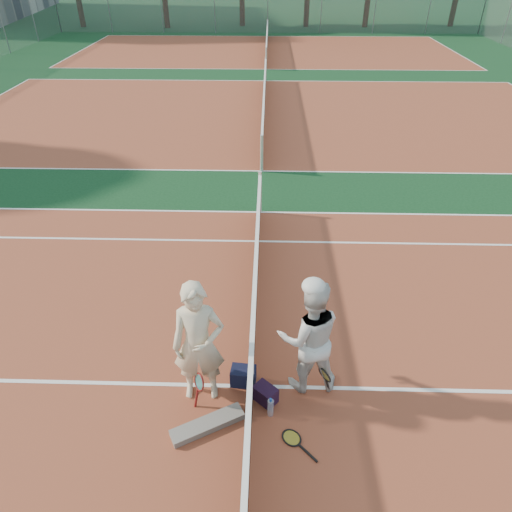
# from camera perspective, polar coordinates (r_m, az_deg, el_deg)

# --- Properties ---
(ground) EXTENTS (130.00, 130.00, 0.00)m
(ground) POSITION_cam_1_polar(r_m,az_deg,el_deg) (7.21, -0.45, -15.99)
(ground) COLOR #0E3419
(ground) RESTS_ON ground
(court_main) EXTENTS (23.77, 10.97, 0.01)m
(court_main) POSITION_cam_1_polar(r_m,az_deg,el_deg) (7.21, -0.45, -15.97)
(court_main) COLOR brown
(court_main) RESTS_ON ground
(court_far_a) EXTENTS (23.77, 10.97, 0.01)m
(court_far_a) POSITION_cam_1_polar(r_m,az_deg,el_deg) (18.94, 1.01, 17.26)
(court_far_a) COLOR brown
(court_far_a) RESTS_ON ground
(court_far_b) EXTENTS (23.77, 10.97, 0.01)m
(court_far_b) POSITION_cam_1_polar(r_m,az_deg,el_deg) (32.09, 1.35, 24.33)
(court_far_b) COLOR brown
(court_far_b) RESTS_ON ground
(net_main) EXTENTS (0.10, 10.98, 1.02)m
(net_main) POSITION_cam_1_polar(r_m,az_deg,el_deg) (6.83, -0.47, -13.25)
(net_main) COLOR black
(net_main) RESTS_ON ground
(net_far_a) EXTENTS (0.10, 10.98, 1.02)m
(net_far_a) POSITION_cam_1_polar(r_m,az_deg,el_deg) (18.79, 1.02, 18.74)
(net_far_a) COLOR black
(net_far_a) RESTS_ON ground
(net_far_b) EXTENTS (0.10, 10.98, 1.02)m
(net_far_b) POSITION_cam_1_polar(r_m,az_deg,el_deg) (32.00, 1.37, 25.22)
(net_far_b) COLOR black
(net_far_b) RESTS_ON ground
(fence_back) EXTENTS (32.00, 0.06, 3.00)m
(fence_back) POSITION_cam_1_polar(r_m,az_deg,el_deg) (38.82, 1.48, 28.29)
(fence_back) COLOR slate
(fence_back) RESTS_ON ground
(player_a) EXTENTS (0.77, 0.54, 2.00)m
(player_a) POSITION_cam_1_polar(r_m,az_deg,el_deg) (6.45, -7.19, -10.85)
(player_a) COLOR beige
(player_a) RESTS_ON ground
(player_b) EXTENTS (1.00, 0.82, 1.90)m
(player_b) POSITION_cam_1_polar(r_m,az_deg,el_deg) (6.62, 6.67, -10.01)
(player_b) COLOR silver
(player_b) RESTS_ON ground
(racket_red) EXTENTS (0.29, 0.31, 0.59)m
(racket_red) POSITION_cam_1_polar(r_m,az_deg,el_deg) (6.84, -7.02, -16.26)
(racket_red) COLOR maroon
(racket_red) RESTS_ON ground
(racket_black_held) EXTENTS (0.33, 0.34, 0.58)m
(racket_black_held) POSITION_cam_1_polar(r_m,az_deg,el_deg) (6.95, 8.47, -15.37)
(racket_black_held) COLOR black
(racket_black_held) RESTS_ON ground
(racket_spare) EXTENTS (0.61, 0.62, 0.03)m
(racket_spare) POSITION_cam_1_polar(r_m,az_deg,el_deg) (6.68, 4.46, -21.72)
(racket_spare) COLOR black
(racket_spare) RESTS_ON ground
(sports_bag_navy) EXTENTS (0.40, 0.29, 0.29)m
(sports_bag_navy) POSITION_cam_1_polar(r_m,az_deg,el_deg) (7.15, -1.60, -14.78)
(sports_bag_navy) COLOR black
(sports_bag_navy) RESTS_ON ground
(sports_bag_purple) EXTENTS (0.40, 0.39, 0.27)m
(sports_bag_purple) POSITION_cam_1_polar(r_m,az_deg,el_deg) (6.95, 1.17, -16.89)
(sports_bag_purple) COLOR black
(sports_bag_purple) RESTS_ON ground
(net_cover_canvas) EXTENTS (1.03, 0.71, 0.11)m
(net_cover_canvas) POSITION_cam_1_polar(r_m,az_deg,el_deg) (6.77, -6.07, -20.22)
(net_cover_canvas) COLOR slate
(net_cover_canvas) RESTS_ON ground
(water_bottle) EXTENTS (0.09, 0.09, 0.30)m
(water_bottle) POSITION_cam_1_polar(r_m,az_deg,el_deg) (6.79, 1.83, -18.43)
(water_bottle) COLOR silver
(water_bottle) RESTS_ON ground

